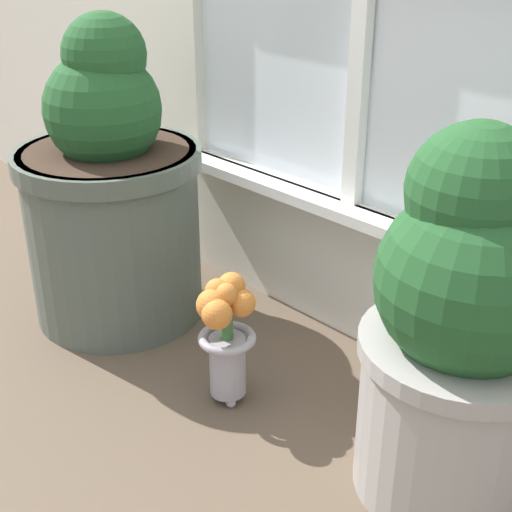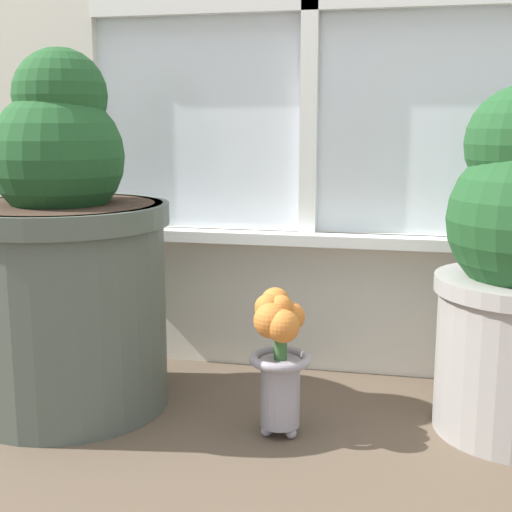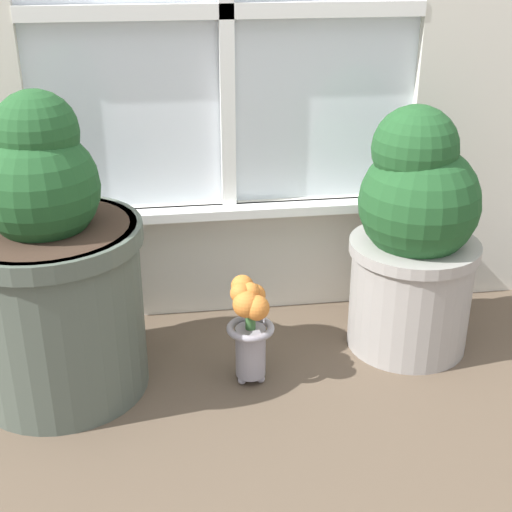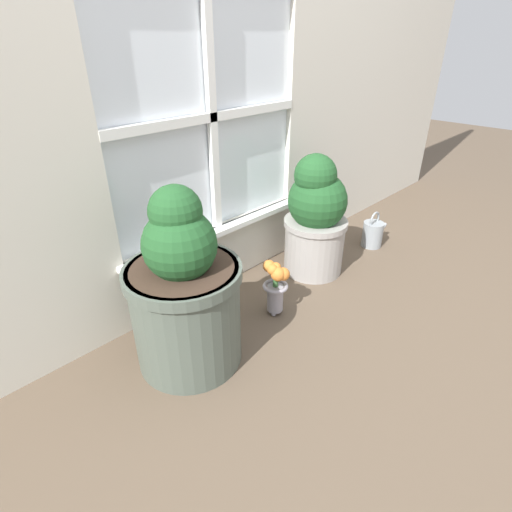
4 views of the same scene
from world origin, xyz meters
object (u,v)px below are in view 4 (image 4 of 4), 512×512
at_px(watering_can, 373,233).
at_px(flower_vase, 276,283).
at_px(potted_plant_left, 185,294).
at_px(potted_plant_right, 316,218).

bearing_deg(watering_can, flower_vase, -178.06).
height_order(potted_plant_left, flower_vase, potted_plant_left).
relative_size(potted_plant_left, watering_can, 3.22).
distance_m(potted_plant_right, watering_can, 0.52).
xyz_separation_m(potted_plant_left, watering_can, (1.30, -0.02, -0.21)).
height_order(potted_plant_left, potted_plant_right, potted_plant_left).
height_order(potted_plant_right, flower_vase, potted_plant_right).
relative_size(potted_plant_left, potted_plant_right, 1.12).
relative_size(flower_vase, watering_can, 1.24).
bearing_deg(potted_plant_left, potted_plant_right, 4.46).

